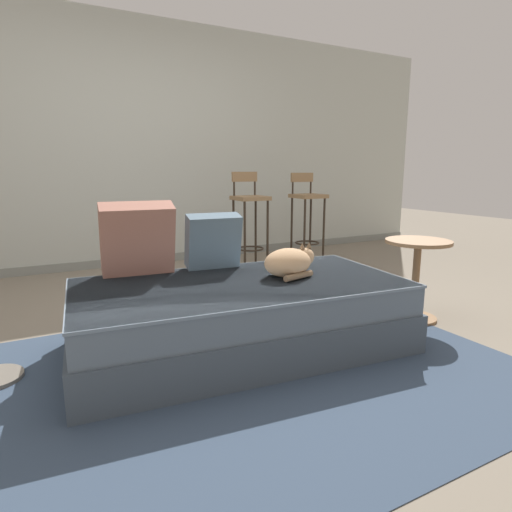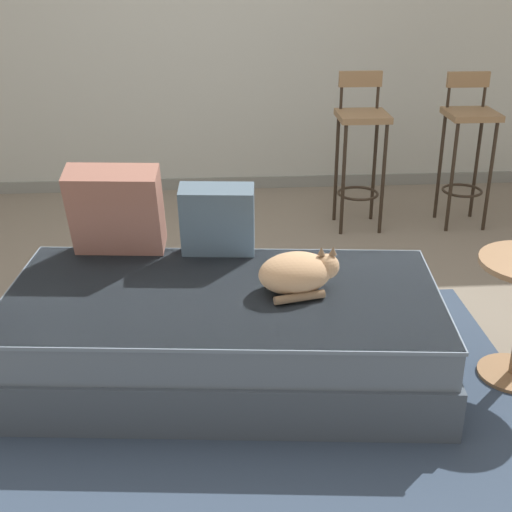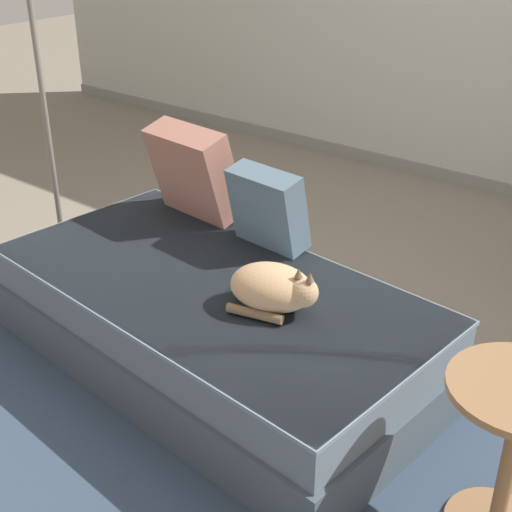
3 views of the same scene
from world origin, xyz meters
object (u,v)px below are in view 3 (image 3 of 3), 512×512
object	(u,v)px
couch	(213,322)
throw_pillow_corner	(194,172)
cat	(274,288)
throw_pillow_middle	(268,208)

from	to	relation	value
couch	throw_pillow_corner	bearing A→B (deg)	138.06
couch	cat	xyz separation A→B (m)	(0.32, -0.01, 0.28)
cat	throw_pillow_middle	bearing A→B (deg)	129.86
throw_pillow_corner	throw_pillow_middle	world-z (taller)	throw_pillow_corner
couch	throw_pillow_middle	world-z (taller)	throw_pillow_middle
couch	throw_pillow_corner	xyz separation A→B (m)	(-0.48, 0.43, 0.42)
cat	throw_pillow_corner	bearing A→B (deg)	151.13
throw_pillow_corner	throw_pillow_middle	xyz separation A→B (m)	(0.47, -0.04, -0.04)
couch	throw_pillow_middle	size ratio (longest dim) A/B	5.46
couch	cat	size ratio (longest dim) A/B	5.25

